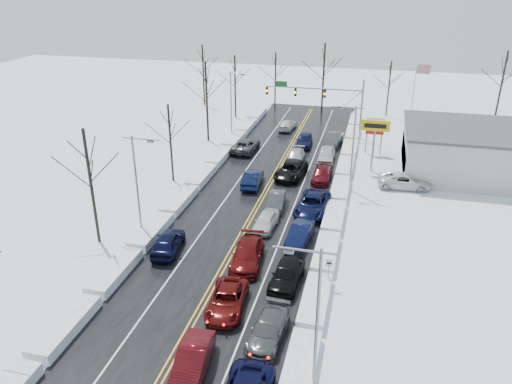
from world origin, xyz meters
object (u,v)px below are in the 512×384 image
(traffic_signal_mast, at_px, (324,97))
(oncoming_car_0, at_px, (253,185))
(tires_plus_sign, at_px, (375,129))
(dealership_building, at_px, (498,153))
(flagpole, at_px, (414,95))

(traffic_signal_mast, distance_m, oncoming_car_0, 20.67)
(tires_plus_sign, distance_m, oncoming_car_0, 15.04)
(traffic_signal_mast, height_order, dealership_building, traffic_signal_mast)
(flagpole, relative_size, dealership_building, 0.49)
(traffic_signal_mast, relative_size, tires_plus_sign, 2.21)
(traffic_signal_mast, xyz_separation_m, flagpole, (11.72, 2.01, 0.45))
(tires_plus_sign, distance_m, flagpole, 14.79)
(tires_plus_sign, xyz_separation_m, dealership_building, (13.48, 2.01, -2.34))
(oncoming_car_0, bearing_deg, flagpole, -132.41)
(flagpole, height_order, oncoming_car_0, flagpole)
(flagpole, distance_m, dealership_building, 15.24)
(traffic_signal_mast, bearing_deg, flagpole, 9.73)
(flagpole, xyz_separation_m, dealership_building, (8.80, -12.00, -3.27))
(traffic_signal_mast, relative_size, flagpole, 1.33)
(traffic_signal_mast, bearing_deg, dealership_building, -25.95)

